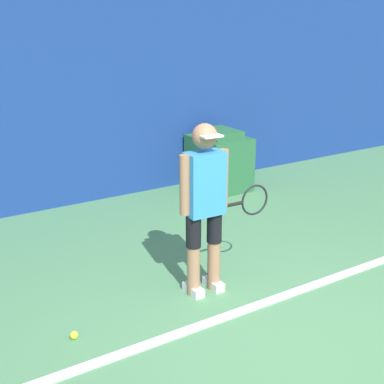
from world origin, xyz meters
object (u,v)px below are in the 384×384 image
at_px(tennis_player, 205,202).
at_px(water_bottle, 190,189).
at_px(tennis_ball, 74,335).
at_px(covered_chair, 219,161).

distance_m(tennis_player, water_bottle, 2.88).
xyz_separation_m(tennis_ball, water_bottle, (2.69, 2.50, 0.07)).
xyz_separation_m(tennis_player, tennis_ball, (-1.32, -0.09, -0.84)).
height_order(covered_chair, water_bottle, covered_chair).
bearing_deg(tennis_player, covered_chair, 54.61).
distance_m(tennis_player, tennis_ball, 1.57).
bearing_deg(water_bottle, tennis_ball, -137.07).
bearing_deg(covered_chair, tennis_player, -127.75).
height_order(tennis_ball, water_bottle, water_bottle).
height_order(tennis_player, tennis_ball, tennis_player).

